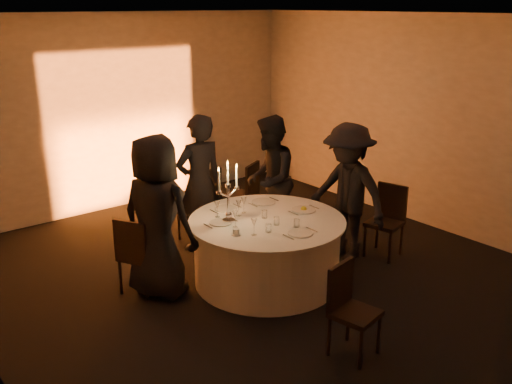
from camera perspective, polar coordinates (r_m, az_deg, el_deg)
floor at (r=6.82m, az=1.06°, el=-8.82°), size 7.00×7.00×0.00m
ceiling at (r=6.07m, az=1.24°, el=17.28°), size 7.00×7.00×0.00m
wall_back at (r=9.18m, az=-13.12°, el=7.76°), size 7.00×0.00×7.00m
wall_right at (r=8.47m, az=17.04°, el=6.57°), size 0.00×7.00×7.00m
uplighter_fixture at (r=9.28m, az=-11.66°, el=-1.30°), size 0.25×0.12×0.10m
banquet_table at (r=6.65m, az=1.08°, el=-5.87°), size 1.80×1.80×0.77m
chair_left at (r=6.46m, az=-11.88°, el=-5.87°), size 0.54×0.54×0.90m
chair_back_left at (r=7.66m, az=-5.43°, el=-0.91°), size 0.47×0.47×1.05m
chair_back_right at (r=8.23m, az=-1.05°, el=0.11°), size 0.56×0.56×0.96m
chair_right at (r=7.50m, az=13.00°, el=-2.38°), size 0.49×0.49×0.92m
chair_front at (r=5.38m, az=9.27°, el=-11.06°), size 0.45×0.45×0.88m
guest_left at (r=6.26m, az=-9.89°, el=-2.51°), size 0.90×1.05×1.83m
guest_back_left at (r=7.39m, az=-5.67°, el=0.86°), size 0.68×0.47×1.81m
guest_back_right at (r=7.66m, az=1.36°, el=1.27°), size 1.06×1.05×1.73m
guest_right at (r=7.18m, az=9.12°, el=-0.05°), size 0.76×1.19×1.75m
plate_left at (r=6.41m, az=-3.56°, el=-3.07°), size 0.36×0.25×0.01m
plate_back_left at (r=6.84m, az=-3.05°, el=-1.66°), size 0.36×0.27×0.01m
plate_back_right at (r=7.05m, az=0.75°, el=-0.99°), size 0.35×0.30×0.01m
plate_right at (r=6.80m, az=4.79°, el=-1.72°), size 0.36×0.29×0.08m
plate_front at (r=6.13m, az=4.44°, el=-4.13°), size 0.36×0.27×0.01m
coffee_cup at (r=6.08m, az=-2.00°, el=-4.01°), size 0.11×0.11×0.07m
candelabra at (r=6.37m, az=-2.79°, el=-0.85°), size 0.30×0.14×0.72m
wine_glass_a at (r=6.02m, az=-0.20°, el=-3.13°), size 0.07×0.07×0.19m
wine_glass_b at (r=6.57m, az=-1.74°, el=-1.28°), size 0.07×0.07×0.19m
wine_glass_c at (r=6.55m, az=-3.90°, el=-1.38°), size 0.07×0.07×0.19m
wine_glass_d at (r=6.24m, az=-2.10°, el=-2.38°), size 0.07×0.07×0.19m
wine_glass_e at (r=6.67m, az=-1.23°, el=-0.98°), size 0.07×0.07×0.19m
tumbler_a at (r=6.54m, az=0.85°, el=-2.23°), size 0.07×0.07×0.09m
tumbler_b at (r=6.34m, az=2.08°, el=-2.91°), size 0.07×0.07×0.09m
tumbler_c at (r=6.29m, az=4.09°, el=-3.12°), size 0.07×0.07×0.09m
tumbler_d at (r=6.14m, az=1.26°, el=-3.63°), size 0.07×0.07×0.09m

